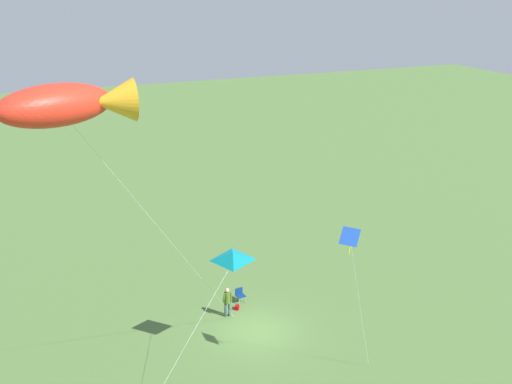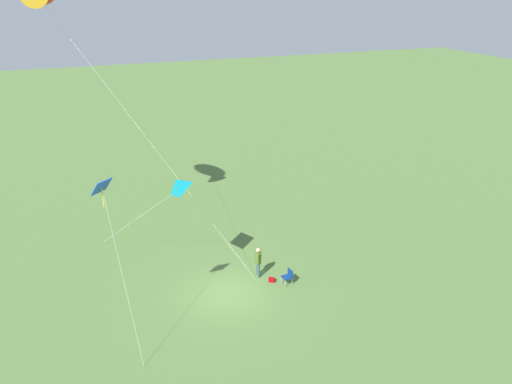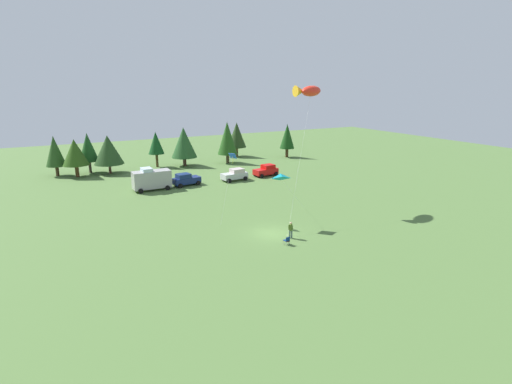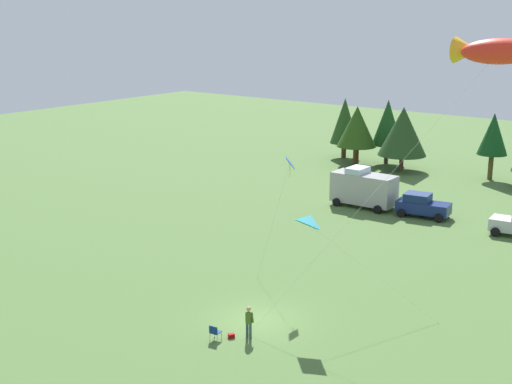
{
  "view_description": "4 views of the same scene",
  "coord_description": "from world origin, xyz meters",
  "px_view_note": "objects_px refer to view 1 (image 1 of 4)",
  "views": [
    {
      "loc": [
        10.67,
        25.31,
        17.74
      ],
      "look_at": [
        -0.95,
        -2.58,
        6.89
      ],
      "focal_mm": 42.0,
      "sensor_mm": 36.0,
      "label": 1
    },
    {
      "loc": [
        -20.63,
        6.27,
        14.81
      ],
      "look_at": [
        0.84,
        -1.87,
        5.06
      ],
      "focal_mm": 35.0,
      "sensor_mm": 36.0,
      "label": 2
    },
    {
      "loc": [
        -19.64,
        -33.72,
        15.04
      ],
      "look_at": [
        -1.81,
        0.16,
        4.67
      ],
      "focal_mm": 28.0,
      "sensor_mm": 36.0,
      "label": 3
    },
    {
      "loc": [
        21.49,
        -28.2,
        16.19
      ],
      "look_at": [
        -0.06,
        -0.07,
        7.13
      ],
      "focal_mm": 50.0,
      "sensor_mm": 36.0,
      "label": 4
    }
  ],
  "objects_px": {
    "kite_delta_teal": "(233,259)",
    "kite_diamond_blue": "(350,241)",
    "kite_large_fish": "(71,104)",
    "folding_chair": "(240,294)",
    "person_kite_flyer": "(227,300)",
    "backpack_on_grass": "(237,307)"
  },
  "relations": [
    {
      "from": "kite_large_fish",
      "to": "kite_delta_teal",
      "type": "distance_m",
      "value": 12.31
    },
    {
      "from": "kite_diamond_blue",
      "to": "backpack_on_grass",
      "type": "bearing_deg",
      "value": -75.16
    },
    {
      "from": "folding_chair",
      "to": "kite_large_fish",
      "type": "distance_m",
      "value": 19.57
    },
    {
      "from": "kite_large_fish",
      "to": "folding_chair",
      "type": "bearing_deg",
      "value": -131.55
    },
    {
      "from": "person_kite_flyer",
      "to": "kite_large_fish",
      "type": "distance_m",
      "value": 17.98
    },
    {
      "from": "person_kite_flyer",
      "to": "kite_delta_teal",
      "type": "bearing_deg",
      "value": -10.31
    },
    {
      "from": "person_kite_flyer",
      "to": "folding_chair",
      "type": "distance_m",
      "value": 1.82
    },
    {
      "from": "kite_large_fish",
      "to": "kite_diamond_blue",
      "type": "relative_size",
      "value": 1.91
    },
    {
      "from": "kite_diamond_blue",
      "to": "kite_delta_teal",
      "type": "bearing_deg",
      "value": -42.47
    },
    {
      "from": "person_kite_flyer",
      "to": "kite_delta_teal",
      "type": "height_order",
      "value": "kite_delta_teal"
    },
    {
      "from": "kite_diamond_blue",
      "to": "person_kite_flyer",
      "type": "bearing_deg",
      "value": -69.16
    },
    {
      "from": "kite_delta_teal",
      "to": "kite_diamond_blue",
      "type": "distance_m",
      "value": 5.64
    },
    {
      "from": "kite_delta_teal",
      "to": "kite_diamond_blue",
      "type": "height_order",
      "value": "kite_diamond_blue"
    },
    {
      "from": "person_kite_flyer",
      "to": "backpack_on_grass",
      "type": "bearing_deg",
      "value": 128.64
    },
    {
      "from": "folding_chair",
      "to": "kite_large_fish",
      "type": "xyz_separation_m",
      "value": [
        9.24,
        10.43,
        13.74
      ]
    },
    {
      "from": "folding_chair",
      "to": "person_kite_flyer",
      "type": "bearing_deg",
      "value": -52.55
    },
    {
      "from": "backpack_on_grass",
      "to": "kite_diamond_blue",
      "type": "height_order",
      "value": "kite_diamond_blue"
    },
    {
      "from": "person_kite_flyer",
      "to": "folding_chair",
      "type": "bearing_deg",
      "value": 140.48
    },
    {
      "from": "folding_chair",
      "to": "kite_large_fish",
      "type": "height_order",
      "value": "kite_large_fish"
    },
    {
      "from": "kite_delta_teal",
      "to": "kite_diamond_blue",
      "type": "xyz_separation_m",
      "value": [
        -3.97,
        3.63,
        1.71
      ]
    },
    {
      "from": "person_kite_flyer",
      "to": "kite_diamond_blue",
      "type": "relative_size",
      "value": 0.22
    },
    {
      "from": "kite_delta_teal",
      "to": "backpack_on_grass",
      "type": "bearing_deg",
      "value": -112.38
    }
  ]
}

